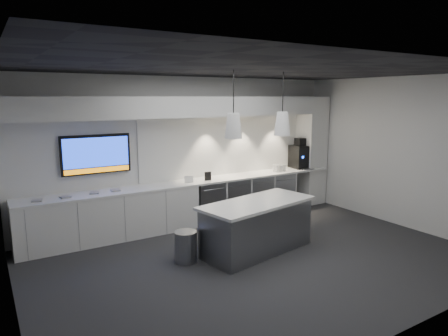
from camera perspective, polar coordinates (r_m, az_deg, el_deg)
floor at (r=6.68m, az=4.95°, el=-12.77°), size 7.00×7.00×0.00m
ceiling at (r=6.17m, az=5.38°, el=13.87°), size 7.00×7.00×0.00m
wall_back at (r=8.36m, az=-5.14°, el=2.57°), size 7.00×0.00×7.00m
wall_front at (r=4.55m, az=24.39°, el=-4.71°), size 7.00×0.00×7.00m
wall_left at (r=5.05m, az=-28.71°, el=-3.65°), size 0.00×7.00×7.00m
wall_right at (r=8.78m, az=23.81°, el=2.11°), size 0.00×7.00×7.00m
back_counter at (r=8.18m, az=-4.05°, el=-1.99°), size 6.80×0.65×0.04m
left_base_cabinets at (r=7.67m, az=-15.75°, el=-6.64°), size 3.30×0.63×0.86m
fridge_unit_a at (r=8.40m, az=-2.50°, el=-4.84°), size 0.60×0.61×0.85m
fridge_unit_b at (r=8.72m, az=1.13°, el=-4.28°), size 0.60×0.61×0.85m
fridge_unit_c at (r=9.06m, az=4.50°, el=-3.75°), size 0.60×0.61×0.85m
fridge_unit_d at (r=9.44m, az=7.60°, el=-3.25°), size 0.60×0.61×0.85m
backsplash at (r=8.93m, az=1.83°, el=3.42°), size 4.60×0.03×1.30m
soffit at (r=8.02m, az=-4.27°, el=8.72°), size 6.90×0.60×0.40m
column at (r=9.99m, az=12.35°, el=2.46°), size 0.55×0.55×2.60m
wall_tv at (r=7.66m, az=-17.80°, el=1.88°), size 1.25×0.07×0.72m
island at (r=6.84m, az=4.76°, el=-8.28°), size 2.18×1.24×0.87m
bin at (r=6.48m, az=-5.47°, el=-11.12°), size 0.36×0.36×0.50m
coffee_machine at (r=9.77m, az=10.84°, el=1.73°), size 0.44×0.60×0.72m
sign_black at (r=8.19m, az=-2.32°, el=-1.17°), size 0.14×0.04×0.18m
sign_white at (r=8.01m, az=-5.03°, el=-1.60°), size 0.18×0.07×0.14m
cup_cluster at (r=9.26m, az=7.90°, el=-0.02°), size 0.28×0.18×0.15m
tray_a at (r=7.27m, az=-25.15°, el=-4.22°), size 0.19×0.19×0.02m
tray_b at (r=7.33m, az=-21.75°, el=-3.86°), size 0.19×0.19×0.02m
tray_c at (r=7.47m, az=-18.03°, el=-3.39°), size 0.20×0.20×0.02m
tray_d at (r=7.56m, az=-15.23°, el=-3.09°), size 0.18×0.18×0.02m
pendant_left at (r=6.22m, az=1.35°, el=6.07°), size 0.28×0.28×1.09m
pendant_right at (r=6.80m, az=8.31°, el=6.31°), size 0.28×0.28×1.09m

